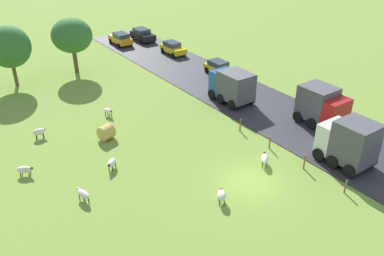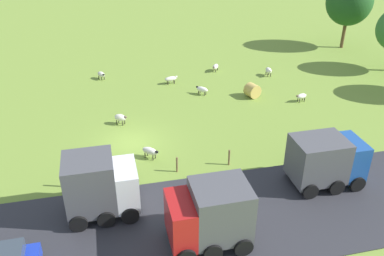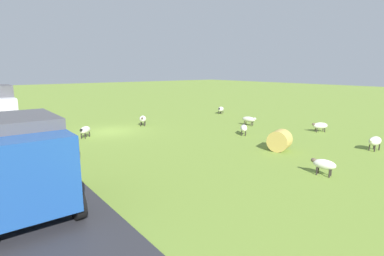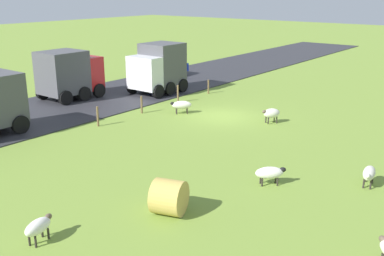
# 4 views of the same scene
# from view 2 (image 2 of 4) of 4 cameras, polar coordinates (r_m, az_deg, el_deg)

# --- Properties ---
(ground_plane) EXTENTS (160.00, 160.00, 0.00)m
(ground_plane) POSITION_cam_2_polar(r_m,az_deg,el_deg) (29.85, -8.38, -2.03)
(ground_plane) COLOR olive
(road_strip) EXTENTS (8.00, 80.00, 0.06)m
(road_strip) POSITION_cam_2_polar(r_m,az_deg,el_deg) (22.38, -5.90, -13.90)
(road_strip) COLOR #2D2D33
(road_strip) RESTS_ON ground_plane
(sheep_0) EXTENTS (1.16, 0.94, 0.75)m
(sheep_0) POSITION_cam_2_polar(r_m,az_deg,el_deg) (41.26, -12.55, 7.30)
(sheep_0) COLOR silver
(sheep_0) RESTS_ON ground_plane
(sheep_1) EXTENTS (1.19, 1.21, 0.79)m
(sheep_1) POSITION_cam_2_polar(r_m,az_deg,el_deg) (27.66, -5.87, -3.24)
(sheep_1) COLOR silver
(sheep_1) RESTS_ON ground_plane
(sheep_2) EXTENTS (0.66, 1.13, 0.74)m
(sheep_2) POSITION_cam_2_polar(r_m,az_deg,el_deg) (36.72, 15.01, 4.31)
(sheep_2) COLOR white
(sheep_2) RESTS_ON ground_plane
(sheep_3) EXTENTS (1.00, 1.11, 0.85)m
(sheep_3) POSITION_cam_2_polar(r_m,az_deg,el_deg) (32.18, -9.96, 1.43)
(sheep_3) COLOR silver
(sheep_3) RESTS_ON ground_plane
(sheep_4) EXTENTS (1.14, 0.59, 0.84)m
(sheep_4) POSITION_cam_2_polar(r_m,az_deg,el_deg) (41.76, 10.64, 7.89)
(sheep_4) COLOR silver
(sheep_4) RESTS_ON ground_plane
(sheep_5) EXTENTS (0.68, 1.33, 0.75)m
(sheep_5) POSITION_cam_2_polar(r_m,az_deg,el_deg) (39.20, -2.96, 6.87)
(sheep_5) COLOR silver
(sheep_5) RESTS_ON ground_plane
(sheep_6) EXTENTS (1.13, 1.12, 0.74)m
(sheep_6) POSITION_cam_2_polar(r_m,az_deg,el_deg) (36.88, 1.41, 5.40)
(sheep_6) COLOR white
(sheep_6) RESTS_ON ground_plane
(sheep_7) EXTENTS (1.18, 1.03, 0.72)m
(sheep_7) POSITION_cam_2_polar(r_m,az_deg,el_deg) (42.39, 3.28, 8.53)
(sheep_7) COLOR silver
(sheep_7) RESTS_ON ground_plane
(hay_bale_0) EXTENTS (1.36, 1.48, 1.22)m
(hay_bale_0) POSITION_cam_2_polar(r_m,az_deg,el_deg) (36.74, 8.43, 5.19)
(hay_bale_0) COLOR tan
(hay_bale_0) RESTS_ON ground_plane
(tree_2) EXTENTS (5.21, 5.21, 8.15)m
(tree_2) POSITION_cam_2_polar(r_m,az_deg,el_deg) (51.80, 21.12, 16.17)
(tree_2) COLOR brown
(tree_2) RESTS_ON ground_plane
(fence_post_0) EXTENTS (0.12, 0.12, 1.01)m
(fence_post_0) POSITION_cam_2_polar(r_m,az_deg,el_deg) (26.06, -17.43, -6.91)
(fence_post_0) COLOR brown
(fence_post_0) RESTS_ON ground_plane
(fence_post_1) EXTENTS (0.12, 0.12, 1.20)m
(fence_post_1) POSITION_cam_2_polar(r_m,az_deg,el_deg) (25.85, -9.76, -5.93)
(fence_post_1) COLOR brown
(fence_post_1) RESTS_ON ground_plane
(fence_post_2) EXTENTS (0.12, 0.12, 1.08)m
(fence_post_2) POSITION_cam_2_polar(r_m,az_deg,el_deg) (26.19, -2.11, -5.12)
(fence_post_2) COLOR brown
(fence_post_2) RESTS_ON ground_plane
(fence_post_3) EXTENTS (0.12, 0.12, 1.13)m
(fence_post_3) POSITION_cam_2_polar(r_m,az_deg,el_deg) (26.93, 5.20, -4.11)
(fence_post_3) COLOR brown
(fence_post_3) RESTS_ON ground_plane
(truck_0) EXTENTS (2.79, 3.81, 3.55)m
(truck_0) POSITION_cam_2_polar(r_m,az_deg,el_deg) (22.70, -12.74, -7.76)
(truck_0) COLOR white
(truck_0) RESTS_ON road_strip
(truck_1) EXTENTS (2.71, 4.28, 3.12)m
(truck_1) POSITION_cam_2_polar(r_m,az_deg,el_deg) (25.75, 18.17, -4.19)
(truck_1) COLOR #1E4C99
(truck_1) RESTS_ON road_strip
(truck_2) EXTENTS (2.81, 4.00, 3.32)m
(truck_2) POSITION_cam_2_polar(r_m,az_deg,el_deg) (20.46, 2.53, -11.91)
(truck_2) COLOR #B21919
(truck_2) RESTS_ON road_strip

